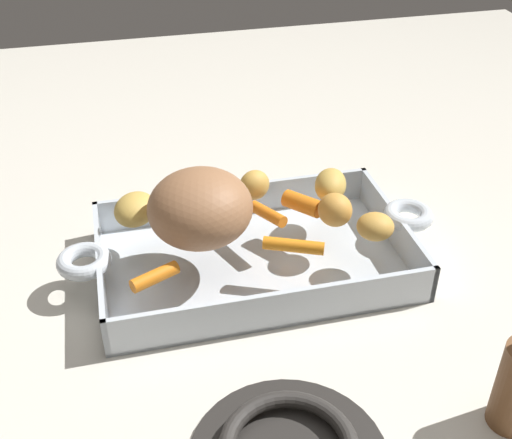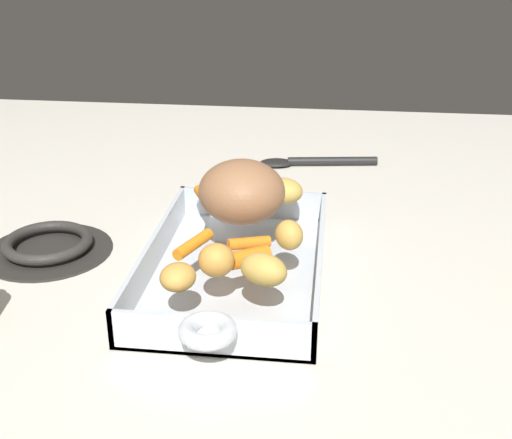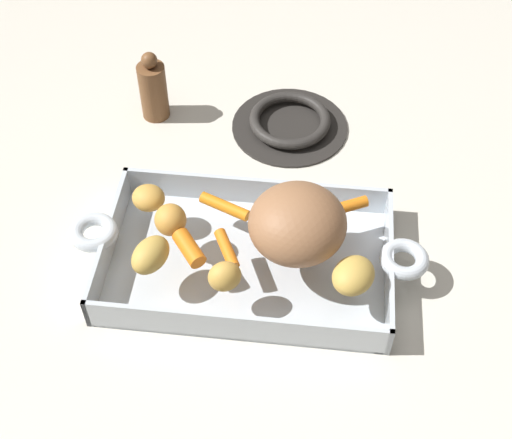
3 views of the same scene
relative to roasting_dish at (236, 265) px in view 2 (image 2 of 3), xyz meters
The scene contains 14 objects.
ground_plane 0.01m from the roasting_dish, ahead, with size 1.74×1.74×0.00m, color silver.
roasting_dish is the anchor object (origin of this frame).
pork_roast 0.10m from the roasting_dish, behind, with size 0.12×0.12×0.09m, color #9A6945.
baby_carrot_northwest 0.05m from the roasting_dish, 43.02° to the left, with size 0.01×0.01×0.06m, color orange.
baby_carrot_short 0.09m from the roasting_dish, 21.96° to the left, with size 0.02×0.02×0.05m, color orange.
baby_carrot_center_right 0.15m from the roasting_dish, 151.87° to the right, with size 0.02×0.02×0.05m, color orange.
baby_carrot_southwest 0.08m from the roasting_dish, 54.53° to the right, with size 0.02×0.02×0.07m, color orange.
potato_halved 0.15m from the roasting_dish, 18.69° to the right, with size 0.04×0.04×0.03m, color gold.
potato_near_roast 0.09m from the roasting_dish, 76.21° to the left, with size 0.04×0.03×0.04m, color gold.
potato_whole 0.15m from the roasting_dish, 158.66° to the left, with size 0.06×0.05×0.04m, color gold.
potato_golden_large 0.13m from the roasting_dish, 23.79° to the left, with size 0.06×0.04×0.04m, color gold.
potato_golden_small 0.11m from the roasting_dish, ahead, with size 0.04×0.04×0.04m, color gold.
stove_burner_rear 0.28m from the roasting_dish, 97.08° to the right, with size 0.18×0.18×0.02m.
serving_spoon 0.45m from the roasting_dish, behind, with size 0.06×0.23×0.02m.
Camera 2 is at (0.78, 0.12, 0.44)m, focal length 47.08 mm.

